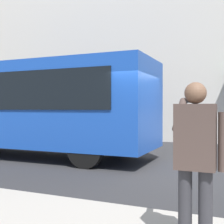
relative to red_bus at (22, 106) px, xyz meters
name	(u,v)px	position (x,y,z in m)	size (l,w,h in m)	color
ground_plane	(165,170)	(-4.99, 0.46, -1.68)	(60.00, 60.00, 0.00)	#2B2B2D
building_facade_far	(199,14)	(-5.00, -6.34, 4.30)	(28.00, 1.55, 12.00)	beige
red_bus	(22,106)	(0.00, 0.00, 0.00)	(9.05, 2.54, 3.08)	#1947AD
pedestrian_photographer	(196,152)	(-6.37, 5.01, -0.54)	(0.53, 0.52, 1.70)	#2D2D33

